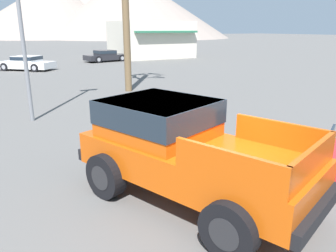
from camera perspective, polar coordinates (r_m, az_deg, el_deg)
The scene contains 6 objects.
ground_plane at distance 6.89m, azimuth 6.91°, elevation -11.88°, with size 320.00×320.00×0.00m, color #5B5956.
orange_pickup_truck at distance 6.43m, azimuth 2.33°, elevation -3.32°, with size 3.47×5.17×1.90m.
parked_car_white at distance 29.27m, azimuth -23.43°, elevation 10.06°, with size 4.46×4.35×1.15m.
parked_car_dark at distance 34.73m, azimuth -10.78°, elevation 11.94°, with size 4.52×2.48×1.14m.
storefront_building at distance 39.51m, azimuth -3.05°, elevation 14.83°, with size 8.15×7.86×4.05m.
distant_mountain_range at distance 123.73m, azimuth -17.50°, elevation 18.72°, with size 170.79×81.25×21.37m.
Camera 1 is at (-3.69, -4.80, 3.28)m, focal length 35.00 mm.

